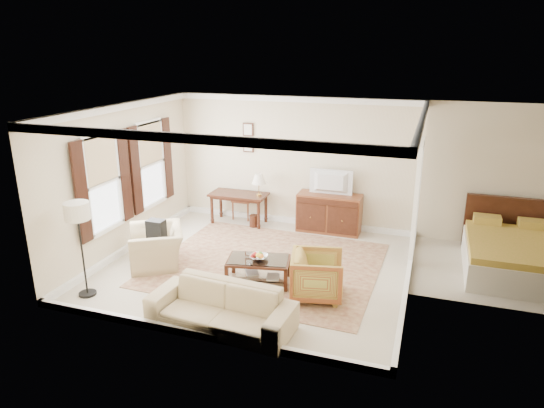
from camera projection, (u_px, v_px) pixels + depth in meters
The scene contains 21 objects.
room_shell at pixel (255, 135), 8.28m from camera, with size 5.51×5.01×2.91m.
annex_bedroom at pixel (515, 257), 8.62m from camera, with size 3.00×2.70×2.90m.
window_front at pixel (103, 183), 8.76m from camera, with size 0.12×1.56×1.80m, color #CCB284, non-canonical shape.
window_rear at pixel (151, 164), 10.20m from camera, with size 0.12×1.56×1.80m, color #CCB284, non-canonical shape.
doorway at pixel (416, 202), 9.25m from camera, with size 0.10×1.12×2.25m, color white, non-canonical shape.
rug at pixel (267, 264), 9.12m from camera, with size 4.07×3.49×0.01m, color maroon.
writing_desk at pixel (239, 198), 11.10m from camera, with size 1.30×0.65×0.71m.
desk_chair at pixel (243, 197), 11.45m from camera, with size 0.45×0.45×1.05m, color brown, non-canonical shape.
desk_lamp at pixel (259, 185), 10.83m from camera, with size 0.32×0.32×0.50m, color silver, non-canonical shape.
framed_prints at pixel (248, 137), 11.01m from camera, with size 0.25×0.04×0.68m, color #3D1C11, non-canonical shape.
sideboard at pixel (329, 213), 10.63m from camera, with size 1.39×0.53×0.85m, color brown.
tv at pixel (330, 175), 10.35m from camera, with size 0.89×0.51×0.12m, color black.
coffee_table at pixel (258, 264), 8.33m from camera, with size 1.16×0.81×0.45m.
fruit_bowl at pixel (259, 257), 8.24m from camera, with size 0.42×0.42×0.10m, color silver.
book_a at pixel (246, 272), 8.40m from camera, with size 0.28×0.04×0.38m, color brown.
book_b at pixel (267, 277), 8.25m from camera, with size 0.28×0.03×0.38m, color brown.
striped_armchair at pixel (317, 274), 7.81m from camera, with size 0.81×0.76×0.84m, color brown.
club_armchair at pixel (156, 240), 8.99m from camera, with size 1.09×0.71×0.95m, color tan.
backpack at pixel (156, 229), 8.89m from camera, with size 0.32×0.22×0.40m, color black.
sofa at pixel (221, 301), 6.97m from camera, with size 2.13×0.62×0.83m, color tan.
floor_lamp at pixel (78, 218), 7.59m from camera, with size 0.39×0.39×1.60m.
Camera 1 is at (2.90, -7.72, 3.90)m, focal length 32.00 mm.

